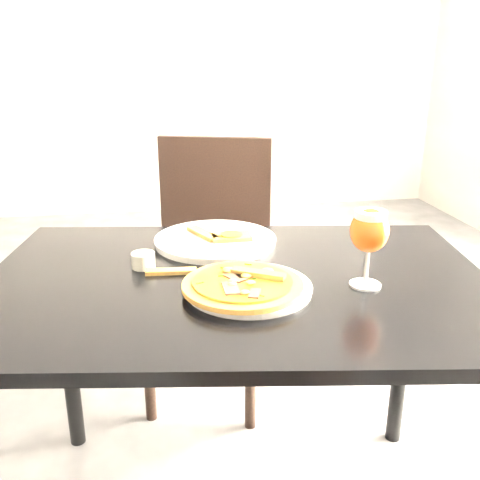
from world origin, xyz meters
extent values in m
plane|color=#48484A|center=(0.00, 0.00, 0.00)|extent=(6.00, 6.00, 0.00)
cube|color=beige|center=(0.00, 3.00, 1.40)|extent=(5.00, 0.04, 2.80)
cube|color=black|center=(0.27, -0.28, 0.73)|extent=(1.31, 0.97, 0.03)
cylinder|color=black|center=(-0.21, 0.14, 0.36)|extent=(0.05, 0.05, 0.72)
cylinder|color=black|center=(0.86, -0.02, 0.36)|extent=(0.05, 0.05, 0.72)
cube|color=black|center=(0.26, 0.34, 0.48)|extent=(0.55, 0.55, 0.04)
cylinder|color=black|center=(0.04, 0.22, 0.23)|extent=(0.04, 0.04, 0.46)
cylinder|color=black|center=(0.39, 0.12, 0.23)|extent=(0.04, 0.04, 0.46)
cylinder|color=black|center=(0.14, 0.57, 0.23)|extent=(0.04, 0.04, 0.46)
cylinder|color=black|center=(0.49, 0.46, 0.23)|extent=(0.04, 0.04, 0.46)
cube|color=black|center=(0.32, 0.54, 0.74)|extent=(0.42, 0.15, 0.45)
cylinder|color=silver|center=(0.29, -0.36, 0.76)|extent=(0.37, 0.37, 0.01)
cylinder|color=brown|center=(0.27, -0.37, 0.77)|extent=(0.27, 0.27, 0.01)
cylinder|color=#A6480D|center=(0.27, -0.37, 0.78)|extent=(0.22, 0.22, 0.01)
cube|color=#47271E|center=(0.30, -0.37, 0.78)|extent=(0.05, 0.03, 0.00)
cube|color=#47271E|center=(0.27, -0.33, 0.78)|extent=(0.03, 0.05, 0.00)
cube|color=#47271E|center=(0.21, -0.37, 0.78)|extent=(0.05, 0.03, 0.00)
cube|color=#47271E|center=(0.27, -0.40, 0.78)|extent=(0.03, 0.05, 0.00)
ellipsoid|color=gold|center=(0.29, -0.36, 0.79)|extent=(0.02, 0.02, 0.01)
ellipsoid|color=gold|center=(0.28, -0.31, 0.79)|extent=(0.02, 0.02, 0.01)
ellipsoid|color=gold|center=(0.26, -0.36, 0.79)|extent=(0.02, 0.02, 0.01)
ellipsoid|color=gold|center=(0.21, -0.38, 0.79)|extent=(0.02, 0.02, 0.01)
ellipsoid|color=gold|center=(0.26, -0.39, 0.79)|extent=(0.02, 0.02, 0.01)
ellipsoid|color=gold|center=(0.29, -0.44, 0.79)|extent=(0.02, 0.02, 0.01)
ellipsoid|color=gold|center=(0.29, -0.38, 0.79)|extent=(0.02, 0.02, 0.01)
cube|color=#1C4C0D|center=(0.28, -0.36, 0.78)|extent=(0.01, 0.02, 0.00)
cube|color=#1C4C0D|center=(0.27, -0.33, 0.78)|extent=(0.01, 0.02, 0.00)
cube|color=#1C4C0D|center=(0.23, -0.31, 0.78)|extent=(0.01, 0.02, 0.00)
cube|color=#1C4C0D|center=(0.25, -0.36, 0.78)|extent=(0.02, 0.01, 0.00)
cube|color=#1C4C0D|center=(0.21, -0.37, 0.78)|extent=(0.02, 0.00, 0.00)
cube|color=#1C4C0D|center=(0.26, -0.38, 0.78)|extent=(0.02, 0.01, 0.00)
cube|color=#1C4C0D|center=(0.25, -0.41, 0.78)|extent=(0.01, 0.02, 0.00)
cube|color=#1C4C0D|center=(0.26, -0.44, 0.78)|extent=(0.01, 0.02, 0.00)
cube|color=#1C4C0D|center=(0.28, -0.40, 0.78)|extent=(0.01, 0.02, 0.00)
cube|color=#1C4C0D|center=(0.31, -0.41, 0.78)|extent=(0.02, 0.01, 0.00)
cube|color=#1C4C0D|center=(0.29, -0.38, 0.78)|extent=(0.02, 0.01, 0.00)
cube|color=#1C4C0D|center=(0.31, -0.36, 0.78)|extent=(0.02, 0.01, 0.00)
cube|color=#1C4C0D|center=(0.33, -0.33, 0.78)|extent=(0.02, 0.01, 0.00)
cube|color=brown|center=(0.31, -0.39, 0.79)|extent=(0.12, 0.09, 0.01)
cylinder|color=silver|center=(0.25, -0.03, 0.76)|extent=(0.43, 0.43, 0.02)
cube|color=brown|center=(0.22, -0.01, 0.77)|extent=(0.08, 0.13, 0.01)
cube|color=brown|center=(0.30, -0.05, 0.77)|extent=(0.11, 0.06, 0.01)
cylinder|color=#A6480D|center=(0.30, -0.05, 0.78)|extent=(0.06, 0.06, 0.00)
cube|color=brown|center=(0.12, -0.23, 0.75)|extent=(0.12, 0.04, 0.01)
cylinder|color=#B5B5A3|center=(0.06, -0.18, 0.77)|extent=(0.06, 0.06, 0.04)
cylinder|color=gold|center=(0.06, -0.18, 0.78)|extent=(0.05, 0.05, 0.01)
cylinder|color=silver|center=(0.56, -0.38, 0.75)|extent=(0.07, 0.07, 0.01)
cylinder|color=silver|center=(0.56, -0.38, 0.79)|extent=(0.01, 0.01, 0.08)
ellipsoid|color=#B03E11|center=(0.56, -0.38, 0.88)|extent=(0.09, 0.09, 0.10)
cylinder|color=silver|center=(0.56, -0.38, 0.92)|extent=(0.07, 0.07, 0.02)
camera|label=1|loc=(0.09, -1.43, 1.25)|focal=40.00mm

